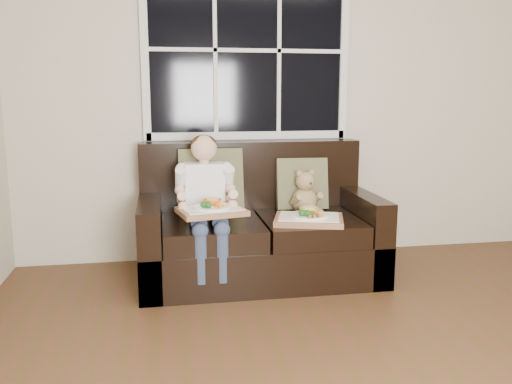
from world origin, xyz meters
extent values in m
cube|color=beige|center=(0.00, 2.50, 1.35)|extent=(4.50, 0.02, 2.70)
cube|color=black|center=(-0.43, 2.48, 1.65)|extent=(1.50, 0.02, 1.25)
cube|color=silver|center=(-0.43, 2.47, 0.99)|extent=(1.58, 0.04, 0.06)
cube|color=silver|center=(-1.21, 2.47, 1.65)|extent=(0.06, 0.04, 1.37)
cube|color=silver|center=(0.35, 2.47, 1.65)|extent=(0.06, 0.04, 1.37)
cube|color=silver|center=(-0.43, 2.47, 1.65)|extent=(1.50, 0.03, 0.03)
cube|color=black|center=(-0.43, 1.95, 0.15)|extent=(1.70, 0.90, 0.30)
cube|color=black|center=(-1.20, 1.95, 0.30)|extent=(0.15, 0.90, 0.60)
cube|color=black|center=(0.35, 1.95, 0.30)|extent=(0.15, 0.90, 0.60)
cube|color=black|center=(-0.43, 2.33, 0.63)|extent=(1.70, 0.18, 0.66)
cube|color=black|center=(-0.78, 1.87, 0.38)|extent=(0.68, 0.72, 0.15)
cube|color=black|center=(-0.08, 1.87, 0.38)|extent=(0.68, 0.72, 0.15)
cube|color=brown|center=(-0.75, 2.17, 0.68)|extent=(0.47, 0.21, 0.48)
cube|color=brown|center=(-0.06, 2.17, 0.64)|extent=(0.40, 0.20, 0.40)
cube|color=white|center=(-0.82, 2.00, 0.65)|extent=(0.28, 0.17, 0.38)
sphere|color=#E5AE8C|center=(-0.82, 1.99, 0.95)|extent=(0.18, 0.18, 0.18)
ellipsoid|color=#3B2213|center=(-0.82, 2.00, 0.98)|extent=(0.18, 0.18, 0.13)
cylinder|color=#2F3953|center=(-0.88, 1.79, 0.50)|extent=(0.11, 0.34, 0.11)
cylinder|color=#2F3953|center=(-0.75, 1.79, 0.50)|extent=(0.11, 0.34, 0.11)
cylinder|color=#2F3953|center=(-0.88, 1.54, 0.29)|extent=(0.09, 0.09, 0.32)
cylinder|color=#2F3953|center=(-0.75, 1.54, 0.29)|extent=(0.09, 0.09, 0.32)
cylinder|color=#E5AE8C|center=(-0.98, 1.87, 0.69)|extent=(0.07, 0.34, 0.27)
cylinder|color=#E5AE8C|center=(-0.65, 1.87, 0.69)|extent=(0.07, 0.34, 0.27)
ellipsoid|color=#A78458|center=(-0.07, 2.04, 0.54)|extent=(0.22, 0.20, 0.20)
sphere|color=#A78458|center=(-0.07, 2.03, 0.69)|extent=(0.17, 0.17, 0.14)
sphere|color=#A78458|center=(-0.12, 2.03, 0.75)|extent=(0.05, 0.05, 0.05)
sphere|color=#A78458|center=(-0.02, 2.03, 0.75)|extent=(0.05, 0.05, 0.05)
sphere|color=#A78458|center=(-0.07, 1.97, 0.67)|extent=(0.05, 0.05, 0.05)
sphere|color=#302115|center=(-0.07, 1.95, 0.68)|extent=(0.02, 0.02, 0.02)
cylinder|color=#A78458|center=(-0.12, 1.93, 0.48)|extent=(0.08, 0.12, 0.05)
cylinder|color=#A78458|center=(-0.03, 1.93, 0.48)|extent=(0.08, 0.12, 0.05)
cube|color=#A66F4B|center=(-0.80, 1.69, 0.56)|extent=(0.48, 0.40, 0.04)
cube|color=silver|center=(-0.80, 1.69, 0.58)|extent=(0.42, 0.34, 0.01)
cylinder|color=white|center=(-0.80, 1.68, 0.59)|extent=(0.24, 0.24, 0.02)
imported|color=orange|center=(-0.79, 1.72, 0.62)|extent=(0.14, 0.14, 0.04)
cylinder|color=#D8CE76|center=(-0.79, 1.72, 0.62)|extent=(0.09, 0.09, 0.02)
ellipsoid|color=#205B1D|center=(-0.85, 1.64, 0.62)|extent=(0.04, 0.04, 0.04)
ellipsoid|color=#205B1D|center=(-0.82, 1.62, 0.62)|extent=(0.04, 0.04, 0.04)
cylinder|color=orange|center=(-0.75, 1.63, 0.61)|extent=(0.05, 0.06, 0.02)
cube|color=#A66F4B|center=(-0.13, 1.72, 0.47)|extent=(0.54, 0.47, 0.04)
cube|color=silver|center=(-0.13, 1.72, 0.49)|extent=(0.48, 0.40, 0.01)
cylinder|color=white|center=(-0.13, 1.71, 0.50)|extent=(0.26, 0.26, 0.02)
imported|color=yellow|center=(-0.11, 1.76, 0.53)|extent=(0.16, 0.16, 0.03)
cylinder|color=#D8CE76|center=(-0.11, 1.76, 0.54)|extent=(0.10, 0.10, 0.02)
ellipsoid|color=#205B1D|center=(-0.19, 1.67, 0.53)|extent=(0.05, 0.05, 0.04)
ellipsoid|color=#205B1D|center=(-0.15, 1.65, 0.53)|extent=(0.05, 0.05, 0.04)
cylinder|color=orange|center=(-0.08, 1.66, 0.52)|extent=(0.05, 0.07, 0.02)
cylinder|color=brown|center=(-0.13, 1.64, 0.52)|extent=(0.03, 0.10, 0.02)
camera|label=1|loc=(-1.12, -1.78, 1.34)|focal=38.00mm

